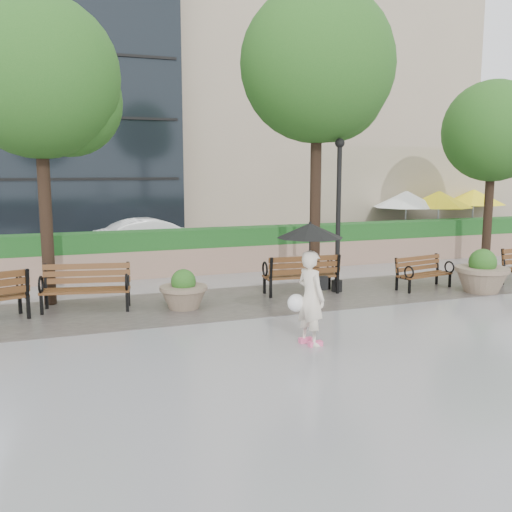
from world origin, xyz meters
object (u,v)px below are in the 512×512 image
object	(u,v)px
planter_right	(482,275)
car_right	(156,238)
bench_1	(86,297)
planter_left	(184,293)
pedestrian	(310,272)
bench_2	(301,282)
lamppost	(338,226)
bench_3	(423,280)

from	to	relation	value
planter_right	car_right	bearing A→B (deg)	127.34
bench_1	planter_left	world-z (taller)	bench_1
pedestrian	planter_left	bearing A→B (deg)	8.53
bench_2	car_right	size ratio (longest dim) A/B	0.45
bench_1	bench_2	distance (m)	5.19
planter_right	lamppost	xyz separation A→B (m)	(-3.43, 1.35, 1.26)
bench_1	planter_right	xyz separation A→B (m)	(9.59, -1.54, 0.13)
planter_left	car_right	size ratio (longest dim) A/B	0.25
bench_2	pedestrian	xyz separation A→B (m)	(-1.64, -3.85, 1.02)
planter_right	planter_left	bearing A→B (deg)	172.80
bench_3	car_right	world-z (taller)	car_right
planter_right	bench_2	bearing A→B (deg)	162.03
planter_left	planter_right	distance (m)	7.59
car_right	pedestrian	distance (m)	11.20
bench_2	car_right	bearing A→B (deg)	-68.53
lamppost	pedestrian	size ratio (longest dim) A/B	1.79
planter_right	car_right	size ratio (longest dim) A/B	0.31
planter_right	lamppost	distance (m)	3.90
bench_1	lamppost	xyz separation A→B (m)	(6.16, -0.19, 1.40)
bench_3	pedestrian	bearing A→B (deg)	-157.17
planter_left	pedestrian	size ratio (longest dim) A/B	0.50
bench_1	planter_right	size ratio (longest dim) A/B	1.51
bench_1	car_right	bearing A→B (deg)	79.59
lamppost	planter_right	bearing A→B (deg)	-21.43
pedestrian	bench_2	bearing A→B (deg)	-38.37
bench_2	bench_3	world-z (taller)	bench_2
planter_left	bench_1	bearing A→B (deg)	164.05
lamppost	pedestrian	world-z (taller)	lamppost
planter_left	lamppost	distance (m)	4.33
planter_right	car_right	world-z (taller)	car_right
bench_2	bench_3	xyz separation A→B (m)	(3.26, -0.58, -0.05)
bench_1	bench_2	bearing A→B (deg)	10.43
bench_1	planter_left	xyz separation A→B (m)	(2.06, -0.59, 0.05)
bench_1	car_right	xyz separation A→B (m)	(2.92, 7.20, 0.40)
bench_3	planter_right	size ratio (longest dim) A/B	1.25
planter_right	lamppost	bearing A→B (deg)	158.57
bench_2	planter_left	bearing A→B (deg)	12.92
bench_3	bench_1	bearing A→B (deg)	164.42
planter_left	pedestrian	distance (m)	3.81
lamppost	car_right	bearing A→B (deg)	113.64
bench_2	bench_3	bearing A→B (deg)	174.11
bench_1	lamppost	distance (m)	6.32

